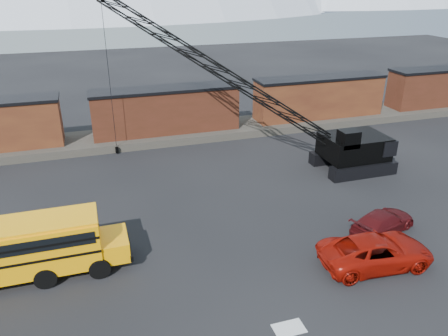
{
  "coord_description": "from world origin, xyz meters",
  "views": [
    {
      "loc": [
        -6.67,
        -17.18,
        14.28
      ],
      "look_at": [
        1.0,
        7.11,
        3.0
      ],
      "focal_mm": 35.0,
      "sensor_mm": 36.0,
      "label": 1
    }
  ],
  "objects_px": {
    "red_pickup": "(376,251)",
    "maroon_suv": "(383,222)",
    "school_bus": "(3,251)",
    "crawler_crane": "(220,71)"
  },
  "relations": [
    {
      "from": "school_bus",
      "to": "crawler_crane",
      "type": "relative_size",
      "value": 0.55
    },
    {
      "from": "maroon_suv",
      "to": "crawler_crane",
      "type": "bearing_deg",
      "value": 4.99
    },
    {
      "from": "school_bus",
      "to": "crawler_crane",
      "type": "bearing_deg",
      "value": 38.0
    },
    {
      "from": "crawler_crane",
      "to": "maroon_suv",
      "type": "bearing_deg",
      "value": -65.15
    },
    {
      "from": "maroon_suv",
      "to": "crawler_crane",
      "type": "height_order",
      "value": "crawler_crane"
    },
    {
      "from": "red_pickup",
      "to": "maroon_suv",
      "type": "bearing_deg",
      "value": -37.63
    },
    {
      "from": "red_pickup",
      "to": "crawler_crane",
      "type": "height_order",
      "value": "crawler_crane"
    },
    {
      "from": "red_pickup",
      "to": "maroon_suv",
      "type": "relative_size",
      "value": 1.3
    },
    {
      "from": "red_pickup",
      "to": "maroon_suv",
      "type": "height_order",
      "value": "red_pickup"
    },
    {
      "from": "red_pickup",
      "to": "school_bus",
      "type": "bearing_deg",
      "value": 80.62
    }
  ]
}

